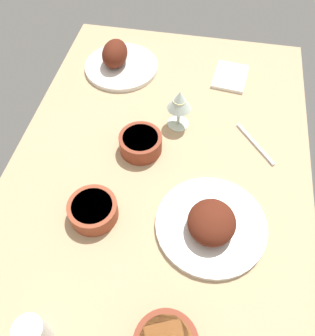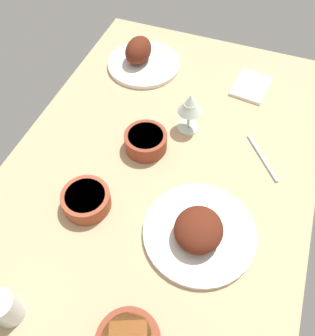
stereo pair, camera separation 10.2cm
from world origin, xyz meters
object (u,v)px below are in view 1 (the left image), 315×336
at_px(bowl_cream, 141,143).
at_px(water_tumbler, 33,334).
at_px(plate_center_main, 118,61).
at_px(wine_glass, 179,102).
at_px(folded_napkin, 230,77).
at_px(bowl_sauce, 93,210).
at_px(plate_far_side, 211,224).
at_px(fork_loose, 255,144).

relative_size(bowl_cream, water_tumbler, 1.41).
xyz_separation_m(plate_center_main, wine_glass, (-0.25, -0.26, 0.07)).
bearing_deg(folded_napkin, wine_glass, 149.72).
bearing_deg(bowl_sauce, bowl_cream, -17.17).
distance_m(plate_far_side, water_tumbler, 0.48).
bearing_deg(plate_center_main, water_tumbler, -176.70).
distance_m(wine_glass, folded_napkin, 0.32).
height_order(bowl_cream, wine_glass, wine_glass).
relative_size(bowl_sauce, bowl_cream, 1.01).
xyz_separation_m(plate_far_side, wine_glass, (0.36, 0.14, 0.07)).
height_order(plate_center_main, wine_glass, wine_glass).
relative_size(plate_far_side, water_tumbler, 3.19).
height_order(water_tumbler, fork_loose, water_tumbler).
xyz_separation_m(wine_glass, fork_loose, (-0.04, -0.25, -0.10)).
height_order(bowl_sauce, fork_loose, bowl_sauce).
distance_m(bowl_sauce, fork_loose, 0.54).
xyz_separation_m(bowl_cream, folded_napkin, (0.39, -0.25, -0.02)).
height_order(plate_center_main, bowl_sauce, plate_center_main).
xyz_separation_m(bowl_sauce, wine_glass, (0.37, -0.17, 0.07)).
distance_m(bowl_cream, wine_glass, 0.17).
height_order(bowl_cream, fork_loose, bowl_cream).
height_order(folded_napkin, fork_loose, folded_napkin).
distance_m(bowl_sauce, water_tumbler, 0.32).
distance_m(bowl_sauce, wine_glass, 0.42).
xyz_separation_m(plate_center_main, water_tumbler, (-0.94, -0.05, 0.02)).
bearing_deg(folded_napkin, bowl_sauce, 152.73).
bearing_deg(plate_center_main, folded_napkin, -87.69).
distance_m(plate_far_side, bowl_sauce, 0.31).
bearing_deg(water_tumbler, plate_center_main, 3.30).
relative_size(wine_glass, water_tumbler, 1.51).
bearing_deg(fork_loose, water_tumbler, 106.58).
bearing_deg(plate_center_main, wine_glass, -133.32).
xyz_separation_m(plate_far_side, folded_napkin, (0.62, -0.01, -0.02)).
bearing_deg(bowl_sauce, wine_glass, -25.05).
bearing_deg(plate_far_side, wine_glass, 21.39).
bearing_deg(wine_glass, water_tumbler, 163.32).
bearing_deg(fork_loose, folded_napkin, -20.64).
relative_size(bowl_sauce, fork_loose, 0.72).
distance_m(plate_center_main, water_tumbler, 0.94).
bearing_deg(plate_far_side, water_tumbler, 133.98).
height_order(plate_far_side, water_tumbler, water_tumbler).
relative_size(bowl_sauce, water_tumbler, 1.43).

